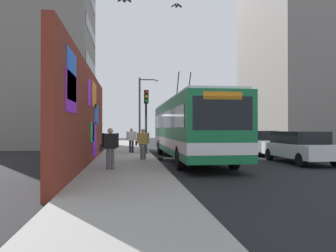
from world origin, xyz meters
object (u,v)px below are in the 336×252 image
at_px(pedestrian_at_curb, 143,142).
at_px(traffic_light, 146,111).
at_px(city_bus, 189,127).
at_px(pedestrian_near_wall, 110,145).
at_px(parked_car_silver, 257,142).
at_px(pedestrian_midblock, 131,138).
at_px(parked_car_white, 299,146).
at_px(street_lamp, 142,107).

distance_m(pedestrian_at_curb, traffic_light, 4.14).
distance_m(city_bus, pedestrian_near_wall, 6.09).
distance_m(parked_car_silver, pedestrian_midblock, 8.30).
bearing_deg(parked_car_white, parked_car_silver, -0.00).
distance_m(parked_car_silver, pedestrian_near_wall, 11.99).
bearing_deg(pedestrian_near_wall, parked_car_white, -75.14).
height_order(parked_car_silver, pedestrian_near_wall, pedestrian_near_wall).
relative_size(pedestrian_near_wall, pedestrian_midblock, 1.01).
bearing_deg(city_bus, street_lamp, 10.71).
relative_size(city_bus, parked_car_silver, 2.72).
bearing_deg(city_bus, pedestrian_midblock, 37.30).
distance_m(parked_car_white, pedestrian_at_curb, 7.86).
height_order(city_bus, pedestrian_at_curb, city_bus).
xyz_separation_m(pedestrian_at_curb, street_lamp, (11.57, -0.49, 2.57)).
bearing_deg(traffic_light, pedestrian_midblock, 40.84).
height_order(parked_car_silver, pedestrian_midblock, pedestrian_midblock).
xyz_separation_m(parked_car_silver, traffic_light, (-0.19, 7.35, 2.02)).
height_order(city_bus, pedestrian_near_wall, city_bus).
bearing_deg(street_lamp, pedestrian_at_curb, 177.55).
height_order(city_bus, parked_car_silver, city_bus).
relative_size(traffic_light, street_lamp, 0.67).
xyz_separation_m(city_bus, pedestrian_midblock, (4.01, 3.05, -0.74)).
bearing_deg(pedestrian_midblock, street_lamp, -8.40).
xyz_separation_m(city_bus, pedestrian_at_curb, (-0.75, 2.54, -0.76)).
bearing_deg(pedestrian_at_curb, parked_car_white, -99.90).
height_order(parked_car_white, pedestrian_midblock, pedestrian_midblock).
relative_size(pedestrian_at_curb, street_lamp, 0.26).
xyz_separation_m(parked_car_white, traffic_light, (5.06, 7.35, 2.02)).
xyz_separation_m(parked_car_white, street_lamp, (12.92, 7.25, 2.79)).
distance_m(parked_car_silver, street_lamp, 10.91).
xyz_separation_m(pedestrian_at_curb, pedestrian_midblock, (4.76, 0.51, 0.02)).
xyz_separation_m(parked_car_white, parked_car_silver, (5.25, -0.00, -0.00)).
xyz_separation_m(city_bus, traffic_light, (2.96, 2.15, 1.04)).
height_order(pedestrian_midblock, traffic_light, traffic_light).
bearing_deg(city_bus, parked_car_silver, -58.78).
relative_size(parked_car_silver, pedestrian_near_wall, 2.88).
xyz_separation_m(pedestrian_midblock, traffic_light, (-1.04, -0.90, 1.78)).
relative_size(pedestrian_near_wall, traffic_light, 0.40).
bearing_deg(pedestrian_at_curb, pedestrian_near_wall, 158.99).
height_order(parked_car_white, traffic_light, traffic_light).
bearing_deg(traffic_light, street_lamp, -0.75).
relative_size(pedestrian_midblock, street_lamp, 0.26).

